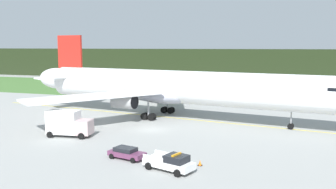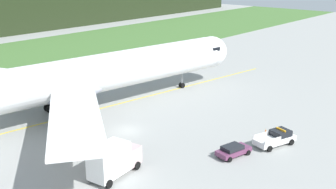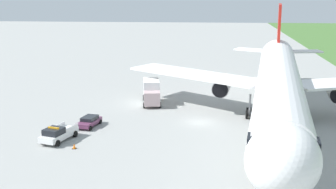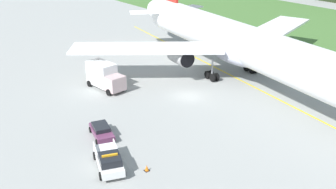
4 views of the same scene
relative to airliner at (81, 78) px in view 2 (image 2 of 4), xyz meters
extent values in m
plane|color=#949693|center=(-0.66, -10.00, -5.43)|extent=(320.00, 320.00, 0.00)
cube|color=yellow|center=(0.53, -0.08, -5.42)|extent=(80.86, 12.02, 0.01)
cylinder|color=white|center=(0.53, -0.08, 0.14)|extent=(51.32, 12.93, 5.66)
ellipsoid|color=white|center=(26.90, -3.90, 0.14)|extent=(6.98, 6.50, 5.66)
ellipsoid|color=#ACAFC0|center=(-2.00, 0.29, -1.42)|extent=(13.12, 7.66, 3.11)
cube|color=black|center=(25.59, -3.71, 1.13)|extent=(2.55, 5.58, 0.70)
cylinder|color=#AAAAAA|center=(-3.91, 8.56, -1.73)|extent=(4.22, 2.98, 2.44)
cylinder|color=black|center=(-1.93, 8.27, -1.73)|extent=(0.44, 2.24, 2.25)
cube|color=white|center=(-9.36, -10.89, -0.57)|extent=(17.37, 21.16, 0.35)
cylinder|color=#AAAAAA|center=(-6.19, -7.09, -1.73)|extent=(4.22, 2.98, 2.44)
cylinder|color=black|center=(-4.20, -7.38, -1.73)|extent=(0.44, 2.24, 2.25)
cylinder|color=gray|center=(19.72, -2.86, -3.61)|extent=(0.20, 0.20, 2.73)
cylinder|color=black|center=(19.76, -2.60, -4.98)|extent=(0.92, 0.35, 0.90)
cylinder|color=black|center=(19.69, -3.12, -4.98)|extent=(0.92, 0.35, 0.90)
cylinder|color=gray|center=(-2.46, 4.08, -3.46)|extent=(0.28, 0.28, 2.73)
cylinder|color=black|center=(-1.82, 3.63, -4.83)|extent=(1.23, 0.47, 1.20)
cylinder|color=black|center=(-1.72, 4.32, -4.83)|extent=(1.23, 0.47, 1.20)
cylinder|color=black|center=(-3.20, 3.83, -4.83)|extent=(1.23, 0.47, 1.20)
cylinder|color=black|center=(-3.10, 4.52, -4.83)|extent=(1.23, 0.47, 1.20)
cylinder|color=gray|center=(-3.52, -3.21, -3.46)|extent=(0.28, 0.28, 2.73)
cylinder|color=black|center=(-2.77, -2.96, -4.83)|extent=(1.23, 0.47, 1.20)
cylinder|color=black|center=(-2.87, -3.66, -4.83)|extent=(1.23, 0.47, 1.20)
cylinder|color=black|center=(-4.16, -2.76, -4.83)|extent=(1.23, 0.47, 1.20)
cylinder|color=black|center=(-4.26, -3.45, -4.83)|extent=(1.23, 0.47, 1.20)
cube|color=silver|center=(8.04, -26.81, -4.70)|extent=(5.73, 3.63, 0.70)
cube|color=black|center=(8.96, -27.11, -4.00)|extent=(2.63, 2.48, 0.70)
cube|color=silver|center=(7.13, -25.47, -4.12)|extent=(2.47, 0.89, 0.45)
cube|color=silver|center=(6.52, -27.35, -4.12)|extent=(2.47, 0.89, 0.45)
cube|color=orange|center=(8.96, -27.11, -3.57)|extent=(0.64, 1.44, 0.16)
cylinder|color=black|center=(10.10, -26.37, -5.05)|extent=(0.80, 0.46, 0.76)
cylinder|color=black|center=(9.44, -28.38, -5.05)|extent=(0.80, 0.46, 0.76)
cylinder|color=black|center=(6.64, -25.24, -5.05)|extent=(0.80, 0.46, 0.76)
cylinder|color=black|center=(5.99, -27.25, -5.05)|extent=(0.80, 0.46, 0.76)
cube|color=#C6A7A9|center=(-7.46, -17.34, -3.98)|extent=(2.21, 2.64, 2.00)
cube|color=white|center=(-10.54, -17.76, -3.37)|extent=(4.61, 2.97, 3.21)
cylinder|color=#99999E|center=(-9.68, -17.64, -5.07)|extent=(0.78, 0.20, 1.04)
cylinder|color=#99999E|center=(-11.39, -17.88, -5.07)|extent=(0.78, 0.20, 1.04)
cylinder|color=black|center=(-7.62, -16.15, -4.98)|extent=(0.93, 0.38, 0.90)
cylinder|color=black|center=(-7.29, -18.52, -4.98)|extent=(0.93, 0.38, 0.90)
cylinder|color=black|center=(-12.20, -16.78, -4.98)|extent=(0.93, 0.38, 0.90)
cylinder|color=black|center=(-11.87, -19.16, -4.98)|extent=(0.93, 0.38, 0.90)
cube|color=#643253|center=(2.34, -24.57, -4.85)|extent=(4.54, 2.72, 0.55)
cube|color=black|center=(2.13, -24.53, -4.35)|extent=(2.67, 2.09, 0.45)
cylinder|color=black|center=(4.00, -24.00, -5.13)|extent=(0.63, 0.31, 0.60)
cylinder|color=black|center=(3.58, -25.81, -5.13)|extent=(0.63, 0.31, 0.60)
cylinder|color=black|center=(1.10, -23.34, -5.13)|extent=(0.63, 0.31, 0.60)
cylinder|color=black|center=(0.69, -25.15, -5.13)|extent=(0.63, 0.31, 0.60)
cube|color=black|center=(10.70, -24.26, -5.41)|extent=(0.48, 0.48, 0.03)
cone|color=orange|center=(10.70, -24.26, -5.11)|extent=(0.37, 0.37, 0.57)
camera|label=1|loc=(19.63, -61.56, 7.20)|focal=39.74mm
camera|label=2|loc=(-35.23, -47.01, 15.73)|focal=43.96mm
camera|label=3|loc=(59.58, -9.98, 12.95)|focal=49.72mm
camera|label=4|loc=(36.75, -40.97, 15.42)|focal=41.90mm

